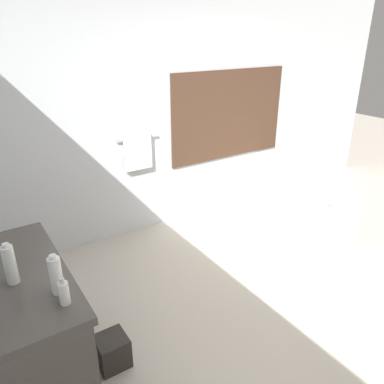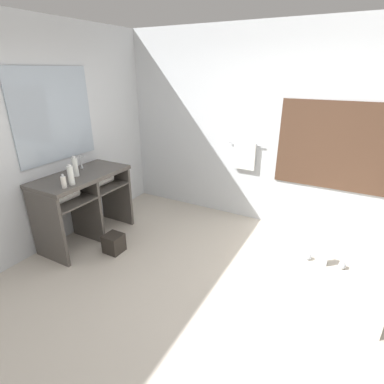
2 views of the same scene
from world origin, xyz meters
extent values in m
plane|color=beige|center=(0.00, 0.00, 0.00)|extent=(16.00, 16.00, 0.00)
cube|color=silver|center=(0.00, 2.23, 1.35)|extent=(7.40, 0.06, 2.70)
cube|color=#4C3323|center=(1.01, 2.19, 1.24)|extent=(1.70, 0.02, 1.10)
cylinder|color=silver|center=(-0.30, 2.16, 1.15)|extent=(0.50, 0.02, 0.02)
cube|color=white|center=(-0.30, 2.15, 0.98)|extent=(0.32, 0.04, 0.40)
cube|color=#4C4742|center=(-1.88, 0.57, 0.89)|extent=(0.61, 1.20, 0.05)
cube|color=#4C4742|center=(-1.88, 0.57, 0.67)|extent=(0.58, 1.14, 0.02)
cylinder|color=white|center=(-1.88, 0.75, 0.86)|extent=(0.31, 0.31, 0.11)
cube|color=#4C4742|center=(-1.88, 0.57, 0.43)|extent=(0.56, 0.04, 0.87)
cube|color=#4C4742|center=(-1.88, 1.15, 0.43)|extent=(0.56, 0.04, 0.87)
cylinder|color=white|center=(-1.84, 0.27, 0.75)|extent=(0.13, 0.33, 0.13)
cylinder|color=white|center=(-1.84, 0.87, 0.75)|extent=(0.13, 0.33, 0.13)
cube|color=silver|center=(1.01, 1.36, 0.27)|extent=(1.06, 1.67, 0.54)
ellipsoid|color=white|center=(1.01, 1.36, 0.39)|extent=(0.76, 1.20, 0.30)
cube|color=silver|center=(1.01, 0.62, 0.60)|extent=(0.04, 0.07, 0.12)
sphere|color=silver|center=(0.87, 0.62, 0.57)|extent=(0.06, 0.06, 0.06)
sphere|color=silver|center=(1.15, 0.62, 0.57)|extent=(0.06, 0.06, 0.06)
cylinder|color=silver|center=(-1.87, 0.50, 1.03)|extent=(0.07, 0.07, 0.23)
cylinder|color=white|center=(-1.87, 0.50, 1.16)|extent=(0.04, 0.04, 0.02)
cylinder|color=silver|center=(-1.68, 0.27, 1.03)|extent=(0.07, 0.07, 0.22)
cylinder|color=white|center=(-1.68, 0.27, 1.14)|extent=(0.04, 0.04, 0.02)
cylinder|color=white|center=(-1.68, 0.16, 0.98)|extent=(0.05, 0.05, 0.13)
cylinder|color=silver|center=(-1.68, 0.16, 1.06)|extent=(0.02, 0.02, 0.03)
cube|color=#2D2823|center=(-1.36, 0.48, 0.12)|extent=(0.22, 0.22, 0.23)
camera|label=1|loc=(-1.98, -1.50, 2.22)|focal=35.00mm
camera|label=2|loc=(1.03, -1.87, 2.14)|focal=28.00mm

